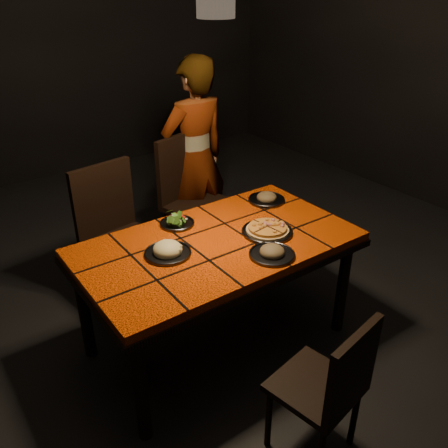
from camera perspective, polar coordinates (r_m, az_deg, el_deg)
room_shell at (r=2.47m, az=-0.90°, el=13.26°), size 6.04×7.04×3.08m
dining_table at (r=2.79m, az=-0.78°, el=-3.44°), size 1.62×0.92×0.75m
chair_near at (r=2.33m, az=12.72°, el=-18.28°), size 0.43×0.43×0.82m
chair_far_left at (r=3.34m, az=-12.99°, el=-0.43°), size 0.52×0.52×1.01m
chair_far_right at (r=3.76m, az=-4.00°, el=3.83°), size 0.58×0.58×1.04m
diner at (r=3.86m, az=-3.52°, el=7.86°), size 0.60×0.41×1.61m
pendant_lamp at (r=2.39m, az=-1.00°, el=25.37°), size 0.18×0.18×1.06m
plate_pizza at (r=2.84m, az=5.24°, el=-0.75°), size 0.31×0.31×0.04m
plate_pasta at (r=2.63m, az=-6.79°, el=-3.22°), size 0.26×0.26×0.09m
plate_salad at (r=2.93m, az=-5.68°, el=0.36°), size 0.21×0.21×0.07m
plate_mushroom_a at (r=2.61m, az=5.80°, el=-3.40°), size 0.26×0.26×0.08m
plate_mushroom_b at (r=3.24m, az=5.15°, el=3.14°), size 0.25×0.25×0.08m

